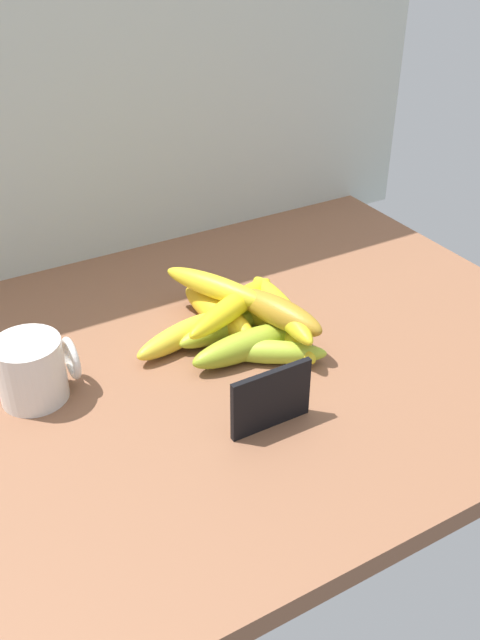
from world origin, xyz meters
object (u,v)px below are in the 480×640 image
at_px(banana_2, 246,308).
at_px(banana_8, 282,309).
at_px(banana_5, 180,335).
at_px(banana_10, 216,287).
at_px(banana_4, 223,328).
at_px(banana_7, 232,307).
at_px(banana_6, 271,352).
at_px(coffee_mug, 33,370).
at_px(banana_1, 285,331).
at_px(chalkboard_sign, 271,401).
at_px(banana_3, 219,313).
at_px(banana_0, 247,345).
at_px(banana_9, 278,312).

distance_m(banana_2, banana_8, 0.08).
relative_size(banana_5, banana_10, 0.85).
distance_m(banana_4, banana_10, 0.06).
distance_m(banana_2, banana_7, 0.06).
distance_m(banana_5, banana_6, 0.14).
relative_size(coffee_mug, banana_8, 0.53).
bearing_deg(banana_1, banana_6, -143.59).
height_order(banana_7, banana_8, banana_7).
xyz_separation_m(chalkboard_sign, banana_1, (0.12, 0.15, -0.02)).
xyz_separation_m(banana_5, banana_6, (0.09, -0.10, -0.00)).
relative_size(banana_4, banana_5, 0.96).
relative_size(banana_3, banana_5, 1.12).
bearing_deg(banana_8, banana_0, -166.50).
height_order(banana_0, banana_7, banana_7).
height_order(banana_6, banana_9, banana_9).
distance_m(banana_3, banana_4, 0.04).
relative_size(coffee_mug, banana_7, 0.53).
bearing_deg(banana_2, chalkboard_sign, -113.06).
distance_m(banana_1, banana_8, 0.04).
bearing_deg(banana_3, banana_10, 75.83).
distance_m(banana_6, banana_9, 0.06).
distance_m(banana_1, banana_7, 0.09).
bearing_deg(chalkboard_sign, banana_1, 51.30).
xyz_separation_m(banana_0, banana_10, (0.01, 0.10, 0.04)).
height_order(chalkboard_sign, banana_0, chalkboard_sign).
xyz_separation_m(banana_6, banana_7, (-0.02, 0.08, 0.04)).
relative_size(banana_6, banana_8, 0.81).
height_order(banana_4, banana_10, banana_10).
height_order(chalkboard_sign, banana_2, chalkboard_sign).
bearing_deg(banana_7, chalkboard_sign, -105.82).
bearing_deg(banana_1, banana_9, 178.54).
height_order(chalkboard_sign, banana_1, chalkboard_sign).
bearing_deg(banana_6, banana_4, 109.50).
bearing_deg(banana_3, coffee_mug, -173.69).
relative_size(coffee_mug, banana_10, 0.56).
bearing_deg(banana_2, banana_9, -83.29).
distance_m(chalkboard_sign, banana_7, 0.20).
height_order(banana_7, banana_9, banana_9).
height_order(banana_0, banana_2, same).
xyz_separation_m(banana_3, banana_7, (0.00, -0.04, 0.03)).
distance_m(chalkboard_sign, banana_10, 0.25).
relative_size(coffee_mug, banana_5, 0.66).
relative_size(banana_7, banana_10, 1.04).
bearing_deg(banana_7, banana_4, 163.30).
height_order(banana_3, banana_6, banana_3).
bearing_deg(banana_6, banana_3, 98.62).
distance_m(coffee_mug, banana_9, 0.34).
xyz_separation_m(banana_2, banana_7, (-0.04, -0.03, 0.03)).
xyz_separation_m(banana_5, banana_7, (0.08, -0.02, 0.04)).
bearing_deg(banana_4, chalkboard_sign, -101.87).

